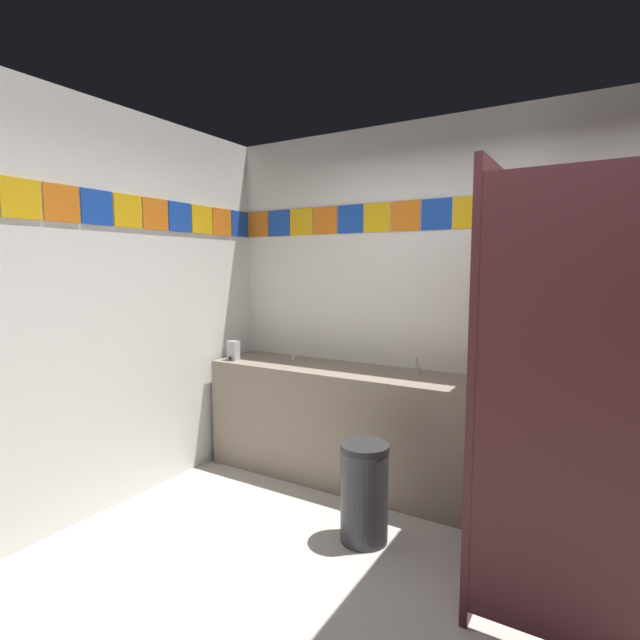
{
  "coord_description": "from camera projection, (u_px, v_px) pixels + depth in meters",
  "views": [
    {
      "loc": [
        0.76,
        -1.85,
        1.63
      ],
      "look_at": [
        -0.97,
        1.02,
        1.27
      ],
      "focal_mm": 27.26,
      "sensor_mm": 36.0,
      "label": 1
    }
  ],
  "objects": [
    {
      "name": "faucet_right",
      "position": [
        418.0,
        368.0,
        3.47
      ],
      "size": [
        0.04,
        0.1,
        0.14
      ],
      "color": "silver",
      "rests_on": "vanity_counter"
    },
    {
      "name": "wall_back",
      "position": [
        484.0,
        307.0,
        3.41
      ],
      "size": [
        4.17,
        0.09,
        2.69
      ],
      "color": "white",
      "rests_on": "ground_plane"
    },
    {
      "name": "trash_bin",
      "position": [
        364.0,
        492.0,
        2.88
      ],
      "size": [
        0.29,
        0.29,
        0.6
      ],
      "color": "#333338",
      "rests_on": "ground_plane"
    },
    {
      "name": "stall_divider",
      "position": [
        528.0,
        386.0,
        2.38
      ],
      "size": [
        0.92,
        1.39,
        2.1
      ],
      "color": "#471E23",
      "rests_on": "ground_plane"
    },
    {
      "name": "ground_plane",
      "position": [
        388.0,
        638.0,
        2.14
      ],
      "size": [
        9.17,
        9.17,
        0.0
      ],
      "primitive_type": "plane",
      "color": "#B2ADA3"
    },
    {
      "name": "wall_side",
      "position": [
        81.0,
        311.0,
        3.08
      ],
      "size": [
        0.09,
        3.25,
        2.69
      ],
      "color": "white",
      "rests_on": "ground_plane"
    },
    {
      "name": "toilet",
      "position": [
        619.0,
        508.0,
        2.68
      ],
      "size": [
        0.39,
        0.49,
        0.74
      ],
      "color": "white",
      "rests_on": "ground_plane"
    },
    {
      "name": "vanity_counter",
      "position": [
        344.0,
        423.0,
        3.72
      ],
      "size": [
        2.18,
        0.56,
        0.86
      ],
      "color": "gray",
      "rests_on": "ground_plane"
    },
    {
      "name": "faucet_left",
      "position": [
        292.0,
        354.0,
        4.03
      ],
      "size": [
        0.04,
        0.1,
        0.14
      ],
      "color": "silver",
      "rests_on": "vanity_counter"
    },
    {
      "name": "soap_dispenser",
      "position": [
        233.0,
        351.0,
        4.02
      ],
      "size": [
        0.09,
        0.09,
        0.16
      ],
      "color": "#B7BABF",
      "rests_on": "vanity_counter"
    }
  ]
}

